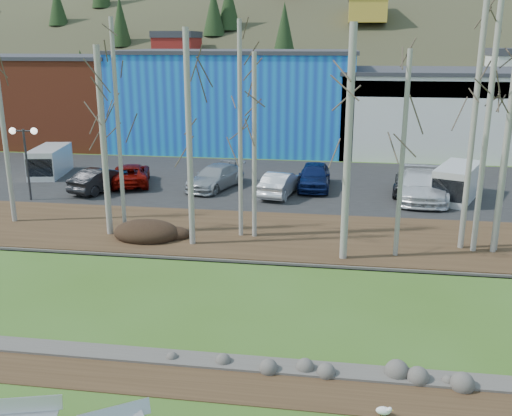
% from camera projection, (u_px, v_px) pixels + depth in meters
% --- Properties ---
extents(dirt_strip, '(80.00, 1.80, 0.03)m').
position_uv_depth(dirt_strip, '(220.00, 383.00, 15.65)').
color(dirt_strip, '#382616').
rests_on(dirt_strip, ground).
extents(near_bank_rocks, '(80.00, 0.80, 0.50)m').
position_uv_depth(near_bank_rocks, '(227.00, 364.00, 16.60)').
color(near_bank_rocks, '#47423D').
rests_on(near_bank_rocks, ground).
extents(river, '(80.00, 8.00, 0.90)m').
position_uv_depth(river, '(249.00, 303.00, 20.49)').
color(river, black).
rests_on(river, ground).
extents(far_bank_rocks, '(80.00, 0.80, 0.46)m').
position_uv_depth(far_bank_rocks, '(264.00, 261.00, 24.39)').
color(far_bank_rocks, '#47423D').
rests_on(far_bank_rocks, ground).
extents(far_bank, '(80.00, 7.00, 0.15)m').
position_uv_depth(far_bank, '(273.00, 235.00, 27.40)').
color(far_bank, '#382616').
rests_on(far_bank, ground).
extents(parking_lot, '(80.00, 14.00, 0.14)m').
position_uv_depth(parking_lot, '(292.00, 183.00, 37.37)').
color(parking_lot, black).
rests_on(parking_lot, ground).
extents(building_brick, '(16.32, 12.24, 7.80)m').
position_uv_depth(building_brick, '(48.00, 98.00, 52.95)').
color(building_brick, '#943C22').
rests_on(building_brick, ground).
extents(building_blue, '(20.40, 12.24, 8.30)m').
position_uv_depth(building_blue, '(239.00, 99.00, 50.35)').
color(building_blue, blue).
rests_on(building_blue, ground).
extents(building_white, '(18.36, 12.24, 6.80)m').
position_uv_depth(building_white, '(449.00, 110.00, 48.02)').
color(building_white, silver).
rests_on(building_white, ground).
extents(bench_intact, '(1.72, 0.90, 0.83)m').
position_uv_depth(bench_intact, '(24.00, 416.00, 13.64)').
color(bench_intact, '#B7B9BC').
rests_on(bench_intact, ground).
extents(seagull, '(0.44, 0.22, 0.32)m').
position_uv_depth(seagull, '(384.00, 411.00, 14.22)').
color(seagull, gold).
rests_on(seagull, ground).
extents(dirt_mound, '(3.13, 2.21, 0.61)m').
position_uv_depth(dirt_mound, '(147.00, 231.00, 26.74)').
color(dirt_mound, black).
rests_on(dirt_mound, far_bank).
extents(birch_0, '(0.24, 0.24, 9.91)m').
position_uv_depth(birch_0, '(3.00, 124.00, 27.93)').
color(birch_0, '#AAA499').
rests_on(birch_0, far_bank).
extents(birch_1, '(0.19, 0.19, 9.92)m').
position_uv_depth(birch_1, '(118.00, 130.00, 26.25)').
color(birch_1, '#AAA499').
rests_on(birch_1, far_bank).
extents(birch_2, '(0.28, 0.28, 8.74)m').
position_uv_depth(birch_2, '(103.00, 143.00, 26.17)').
color(birch_2, '#AAA499').
rests_on(birch_2, far_bank).
extents(birch_3, '(0.20, 0.20, 9.82)m').
position_uv_depth(birch_3, '(240.00, 132.00, 25.81)').
color(birch_3, '#AAA499').
rests_on(birch_3, far_bank).
extents(birch_4, '(0.26, 0.26, 9.46)m').
position_uv_depth(birch_4, '(189.00, 141.00, 24.72)').
color(birch_4, '#AAA499').
rests_on(birch_4, far_bank).
extents(birch_5, '(0.21, 0.21, 8.46)m').
position_uv_depth(birch_5, '(254.00, 148.00, 25.86)').
color(birch_5, '#AAA499').
rests_on(birch_5, far_bank).
extents(birch_6, '(0.21, 0.21, 8.61)m').
position_uv_depth(birch_6, '(402.00, 157.00, 23.43)').
color(birch_6, '#AAA499').
rests_on(birch_6, far_bank).
extents(birch_7, '(0.31, 0.31, 9.60)m').
position_uv_depth(birch_7, '(348.00, 147.00, 22.98)').
color(birch_7, '#AAA499').
rests_on(birch_7, far_bank).
extents(birch_8, '(0.25, 0.25, 10.63)m').
position_uv_depth(birch_8, '(509.00, 130.00, 23.84)').
color(birch_8, '#AAA499').
rests_on(birch_8, far_bank).
extents(birch_9, '(0.24, 0.24, 11.09)m').
position_uv_depth(birch_9, '(508.00, 125.00, 23.50)').
color(birch_9, '#AAA499').
rests_on(birch_9, far_bank).
extents(birch_10, '(0.25, 0.25, 10.63)m').
position_uv_depth(birch_10, '(473.00, 129.00, 24.04)').
color(birch_10, '#AAA499').
rests_on(birch_10, far_bank).
extents(birch_11, '(0.24, 0.24, 11.09)m').
position_uv_depth(birch_11, '(487.00, 125.00, 23.61)').
color(birch_11, '#AAA499').
rests_on(birch_11, far_bank).
extents(street_lamp, '(1.61, 0.49, 4.22)m').
position_uv_depth(street_lamp, '(25.00, 143.00, 32.32)').
color(street_lamp, '#262628').
rests_on(street_lamp, parking_lot).
extents(car_0, '(2.83, 4.01, 1.27)m').
position_uv_depth(car_0, '(100.00, 178.00, 35.71)').
color(car_0, white).
rests_on(car_0, parking_lot).
extents(car_1, '(2.99, 4.65, 1.45)m').
position_uv_depth(car_1, '(102.00, 179.00, 35.02)').
color(car_1, black).
rests_on(car_1, parking_lot).
extents(car_2, '(3.58, 5.27, 1.34)m').
position_uv_depth(car_2, '(131.00, 174.00, 36.65)').
color(car_2, maroon).
rests_on(car_2, parking_lot).
extents(car_3, '(3.46, 5.33, 1.43)m').
position_uv_depth(car_3, '(215.00, 177.00, 35.64)').
color(car_3, '#9B9FA2').
rests_on(car_3, parking_lot).
extents(car_4, '(1.90, 4.72, 1.61)m').
position_uv_depth(car_4, '(314.00, 176.00, 35.56)').
color(car_4, '#0E1B4A').
rests_on(car_4, parking_lot).
extents(car_5, '(2.28, 4.53, 1.43)m').
position_uv_depth(car_5, '(280.00, 183.00, 34.06)').
color(car_5, silver).
rests_on(car_5, parking_lot).
extents(car_6, '(2.86, 5.10, 1.35)m').
position_uv_depth(car_6, '(413.00, 182.00, 34.52)').
color(car_6, '#252427').
rests_on(car_6, parking_lot).
extents(car_7, '(2.68, 5.71, 1.61)m').
position_uv_depth(car_7, '(426.00, 186.00, 33.04)').
color(car_7, silver).
rests_on(car_7, parking_lot).
extents(car_8, '(2.68, 5.71, 1.61)m').
position_uv_depth(car_8, '(417.00, 186.00, 33.12)').
color(car_8, silver).
rests_on(car_8, parking_lot).
extents(van_white, '(3.49, 4.93, 1.99)m').
position_uv_depth(van_white, '(456.00, 183.00, 32.99)').
color(van_white, white).
rests_on(van_white, parking_lot).
extents(van_grey, '(2.53, 4.62, 1.92)m').
position_uv_depth(van_grey, '(49.00, 162.00, 39.01)').
color(van_grey, silver).
rests_on(van_grey, parking_lot).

